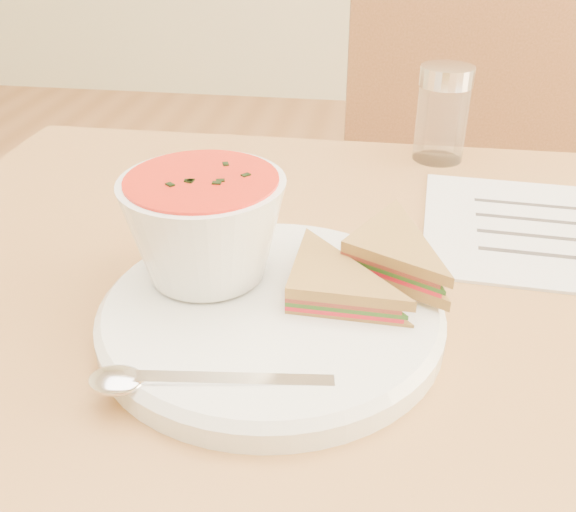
% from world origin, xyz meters
% --- Properties ---
extents(chair_far, '(0.47, 0.47, 0.96)m').
position_xyz_m(chair_far, '(0.13, 0.52, 0.48)').
color(chair_far, brown).
rests_on(chair_far, floor).
extents(plate, '(0.28, 0.28, 0.02)m').
position_xyz_m(plate, '(-0.11, -0.06, 0.76)').
color(plate, white).
rests_on(plate, dining_table).
extents(soup_bowl, '(0.16, 0.16, 0.09)m').
position_xyz_m(soup_bowl, '(-0.17, -0.03, 0.81)').
color(soup_bowl, white).
rests_on(soup_bowl, plate).
extents(sandwich_half_a, '(0.10, 0.10, 0.03)m').
position_xyz_m(sandwich_half_a, '(-0.10, -0.07, 0.78)').
color(sandwich_half_a, '#AE843D').
rests_on(sandwich_half_a, plate).
extents(sandwich_half_b, '(0.12, 0.12, 0.03)m').
position_xyz_m(sandwich_half_b, '(-0.07, -0.02, 0.79)').
color(sandwich_half_b, '#AE843D').
rests_on(sandwich_half_b, plate).
extents(spoon, '(0.19, 0.06, 0.01)m').
position_xyz_m(spoon, '(-0.14, -0.15, 0.77)').
color(spoon, silver).
rests_on(spoon, plate).
extents(condiment_shaker, '(0.08, 0.08, 0.11)m').
position_xyz_m(condiment_shaker, '(0.03, 0.31, 0.81)').
color(condiment_shaker, silver).
rests_on(condiment_shaker, dining_table).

